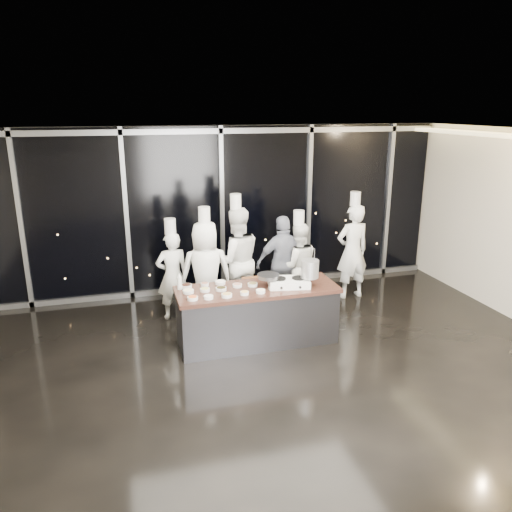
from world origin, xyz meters
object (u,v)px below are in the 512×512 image
(chef_far_left, at_px, (173,274))
(chef_right, at_px, (298,265))
(chef_center, at_px, (236,260))
(stove, at_px, (289,282))
(guest, at_px, (283,263))
(chef_left, at_px, (206,272))
(stock_pot, at_px, (310,269))
(chef_side, at_px, (352,250))
(demo_counter, at_px, (257,315))
(frying_pan, at_px, (268,276))

(chef_far_left, height_order, chef_right, chef_right)
(chef_center, bearing_deg, stove, 107.58)
(chef_far_left, bearing_deg, chef_right, 170.75)
(guest, bearing_deg, chef_left, 11.00)
(guest, bearing_deg, stock_pot, 88.67)
(chef_far_left, relative_size, chef_side, 0.86)
(chef_center, xyz_separation_m, guest, (0.85, -0.08, -0.10))
(stock_pot, relative_size, guest, 0.16)
(stove, bearing_deg, chef_left, 147.81)
(guest, height_order, chef_side, chef_side)
(demo_counter, distance_m, chef_right, 1.64)
(chef_center, xyz_separation_m, chef_right, (1.11, -0.11, -0.16))
(chef_far_left, bearing_deg, chef_center, 173.31)
(stock_pot, distance_m, chef_side, 2.14)
(frying_pan, bearing_deg, chef_left, 140.45)
(demo_counter, height_order, stove, stove)
(frying_pan, distance_m, stock_pot, 0.65)
(demo_counter, distance_m, chef_center, 1.38)
(chef_center, bearing_deg, chef_far_left, -3.15)
(chef_left, relative_size, chef_right, 1.11)
(chef_right, height_order, chef_side, chef_side)
(guest, distance_m, chef_right, 0.27)
(chef_left, bearing_deg, guest, -166.55)
(demo_counter, height_order, chef_right, chef_right)
(chef_left, distance_m, chef_right, 1.72)
(stock_pot, distance_m, guest, 1.40)
(chef_left, bearing_deg, demo_counter, 126.07)
(chef_right, bearing_deg, frying_pan, 55.91)
(chef_left, bearing_deg, chef_side, -168.32)
(stock_pot, bearing_deg, chef_left, 142.12)
(chef_far_left, height_order, chef_center, chef_center)
(demo_counter, relative_size, guest, 1.44)
(guest, relative_size, chef_right, 0.95)
(stove, distance_m, chef_right, 1.40)
(chef_left, relative_size, chef_side, 0.98)
(demo_counter, distance_m, stock_pot, 1.08)
(demo_counter, xyz_separation_m, frying_pan, (0.17, 0.00, 0.62))
(chef_center, bearing_deg, guest, 172.41)
(chef_far_left, bearing_deg, chef_side, 175.35)
(demo_counter, xyz_separation_m, chef_far_left, (-1.13, 1.30, 0.34))
(demo_counter, distance_m, frying_pan, 0.64)
(demo_counter, relative_size, stove, 3.67)
(demo_counter, bearing_deg, guest, 55.41)
(stove, bearing_deg, guest, 85.37)
(stock_pot, relative_size, chef_far_left, 0.16)
(chef_left, bearing_deg, stock_pot, 145.19)
(frying_pan, relative_size, chef_far_left, 0.35)
(chef_left, height_order, guest, chef_left)
(frying_pan, relative_size, chef_left, 0.30)
(frying_pan, xyz_separation_m, chef_right, (0.92, 1.17, -0.27))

